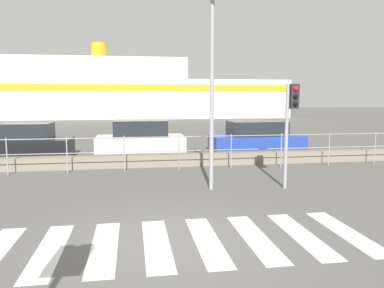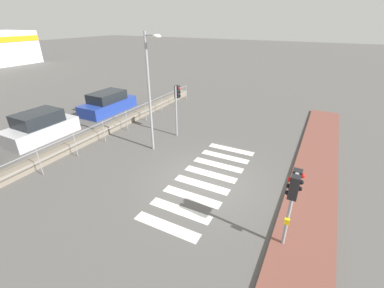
% 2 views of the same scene
% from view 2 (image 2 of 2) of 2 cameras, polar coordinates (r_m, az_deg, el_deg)
% --- Properties ---
extents(ground_plane, '(160.00, 160.00, 0.00)m').
position_cam_2_polar(ground_plane, '(11.01, 2.77, -8.28)').
color(ground_plane, '#565451').
extents(sidewalk_brick, '(24.00, 1.80, 0.12)m').
position_cam_2_polar(sidewalk_brick, '(10.33, 24.46, -13.24)').
color(sidewalk_brick, brown).
rests_on(sidewalk_brick, ground_plane).
extents(crosswalk, '(6.75, 2.40, 0.01)m').
position_cam_2_polar(crosswalk, '(11.14, 3.16, -7.80)').
color(crosswalk, silver).
rests_on(crosswalk, ground_plane).
extents(seawall, '(23.07, 0.55, 0.45)m').
position_cam_2_polar(seawall, '(15.13, -23.59, 0.48)').
color(seawall, slate).
rests_on(seawall, ground_plane).
extents(harbor_fence, '(20.80, 0.04, 1.25)m').
position_cam_2_polar(harbor_fence, '(14.26, -21.73, 1.93)').
color(harbor_fence, gray).
rests_on(harbor_fence, ground_plane).
extents(traffic_light_near, '(0.58, 0.41, 2.59)m').
position_cam_2_polar(traffic_light_near, '(7.54, 21.61, -9.76)').
color(traffic_light_near, gray).
rests_on(traffic_light_near, ground_plane).
extents(traffic_light_far, '(0.34, 0.32, 2.92)m').
position_cam_2_polar(traffic_light_far, '(14.54, -3.35, 9.80)').
color(traffic_light_far, gray).
rests_on(traffic_light_far, ground_plane).
extents(streetlamp, '(0.32, 0.89, 5.73)m').
position_cam_2_polar(streetlamp, '(12.47, -9.10, 13.49)').
color(streetlamp, gray).
rests_on(streetlamp, ground_plane).
extents(parked_car_silver, '(3.83, 1.87, 1.55)m').
position_cam_2_polar(parked_car_silver, '(16.97, -30.67, 3.24)').
color(parked_car_silver, '#BCBCC1').
rests_on(parked_car_silver, ground_plane).
extents(parked_car_blue, '(4.21, 1.85, 1.46)m').
position_cam_2_polar(parked_car_blue, '(20.04, -18.18, 8.60)').
color(parked_car_blue, '#233D9E').
rests_on(parked_car_blue, ground_plane).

